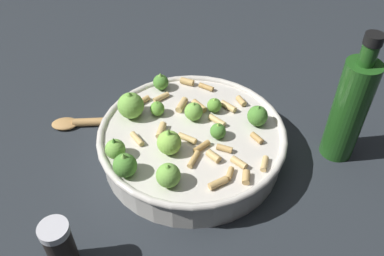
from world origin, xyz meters
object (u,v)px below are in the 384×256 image
at_px(cooking_pan, 190,140).
at_px(pepper_shaker, 60,246).
at_px(olive_oil_bottle, 350,109).
at_px(wooden_spoon, 110,121).

xyz_separation_m(cooking_pan, pepper_shaker, (0.08, 0.27, 0.01)).
bearing_deg(olive_oil_bottle, cooking_pan, 24.07).
distance_m(pepper_shaker, olive_oil_bottle, 0.50).
xyz_separation_m(pepper_shaker, wooden_spoon, (0.09, -0.28, -0.04)).
xyz_separation_m(olive_oil_bottle, wooden_spoon, (0.42, 0.09, -0.10)).
xyz_separation_m(pepper_shaker, olive_oil_bottle, (-0.33, -0.37, 0.06)).
height_order(olive_oil_bottle, wooden_spoon, olive_oil_bottle).
height_order(cooking_pan, wooden_spoon, cooking_pan).
bearing_deg(wooden_spoon, pepper_shaker, 108.43).
bearing_deg(cooking_pan, olive_oil_bottle, -155.93).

